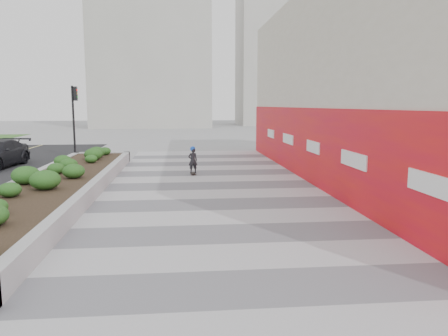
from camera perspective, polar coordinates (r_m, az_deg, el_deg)
The scene contains 9 objects.
ground at distance 9.10m, azimuth 2.18°, elevation -11.85°, with size 160.00×160.00×0.00m, color gray.
walkway at distance 11.94m, azimuth 0.20°, elevation -6.89°, with size 8.00×36.00×0.01m, color #A8A8AD.
building at distance 19.27m, azimuth 19.70°, elevation 10.32°, with size 6.04×24.08×8.00m.
planter at distance 16.28m, azimuth -21.00°, elevation -1.86°, with size 3.00×18.00×0.90m.
traffic_signal_near at distance 26.66m, azimuth -18.95°, elevation 7.04°, with size 0.33×0.28×4.20m.
distant_bldg_north_l at distance 63.94m, azimuth -9.38°, elevation 14.34°, with size 16.00×12.00×20.00m, color #ADAAA3.
distant_bldg_north_r at distance 70.90m, azimuth 7.82°, elevation 15.39°, with size 14.00×10.00×24.00m, color #ADAAA3.
manhole_cover at distance 12.00m, azimuth 2.59°, elevation -6.84°, with size 0.44×0.44×0.01m, color #595654.
skateboarder at distance 19.62m, azimuth -4.09°, elevation 1.02°, with size 0.46×0.73×1.29m.
Camera 1 is at (-1.18, -8.46, 3.13)m, focal length 35.00 mm.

